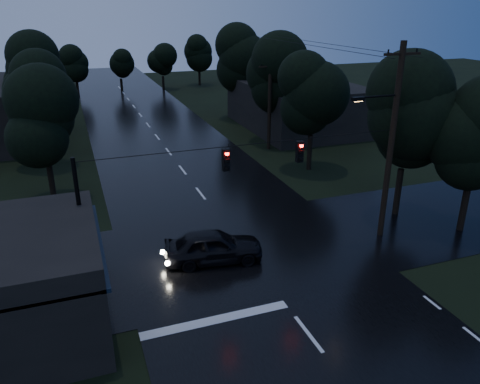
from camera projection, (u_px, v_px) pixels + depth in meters
main_road at (169, 152)px, 39.36m from camera, size 12.00×120.00×0.02m
cross_street at (243, 249)px, 23.68m from camera, size 60.00×9.00×0.02m
building_far_right at (298, 106)px, 46.50m from camera, size 10.00×14.00×4.40m
utility_pole_main at (390, 140)px, 23.21m from camera, size 3.50×0.30×10.00m
utility_pole_far at (270, 104)px, 38.83m from camera, size 2.00×0.30×7.50m
anchor_pole_left at (82, 227)px, 19.29m from camera, size 0.18×0.18×6.00m
span_signals at (263, 155)px, 21.02m from camera, size 15.00×0.37×1.12m
tree_corner_near at (409, 114)px, 25.51m from camera, size 4.48×4.48×9.44m
tree_corner_far at (478, 137)px, 23.81m from camera, size 3.92×3.92×8.26m
tree_left_a at (42, 119)px, 27.56m from camera, size 3.92×3.92×8.26m
tree_left_b at (35, 92)px, 34.20m from camera, size 4.20×4.20×8.85m
tree_left_c at (31, 70)px, 42.59m from camera, size 4.48×4.48×9.44m
tree_right_a at (313, 94)px, 33.17m from camera, size 4.20×4.20×8.85m
tree_right_b at (275, 74)px, 40.20m from camera, size 4.48×4.48×9.44m
tree_right_c at (241, 58)px, 48.96m from camera, size 4.76×4.76×10.03m
car at (214, 246)px, 22.32m from camera, size 4.93×2.60×1.60m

